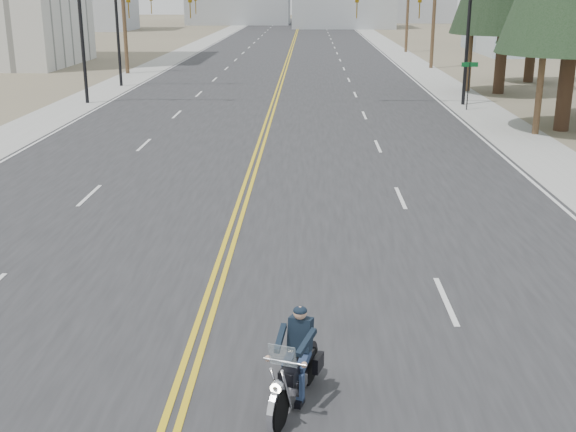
{
  "coord_description": "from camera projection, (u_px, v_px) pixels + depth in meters",
  "views": [
    {
      "loc": [
        2.05,
        -10.18,
        6.31
      ],
      "look_at": [
        1.61,
        4.91,
        1.6
      ],
      "focal_mm": 45.0,
      "sensor_mm": 36.0,
      "label": 1
    }
  ],
  "objects": [
    {
      "name": "traffic_mast_left",
      "position": [
        116.0,
        17.0,
        40.96
      ],
      "size": [
        7.1,
        0.26,
        7.0
      ],
      "color": "black",
      "rests_on": "ground"
    },
    {
      "name": "traffic_mast_far",
      "position": [
        141.0,
        14.0,
        48.62
      ],
      "size": [
        6.1,
        0.26,
        7.0
      ],
      "color": "black",
      "rests_on": "ground"
    },
    {
      "name": "sidewalk_left",
      "position": [
        185.0,
        52.0,
        78.76
      ],
      "size": [
        3.0,
        200.0,
        0.01
      ],
      "primitive_type": "cube",
      "color": "#A5A5A0",
      "rests_on": "ground"
    },
    {
      "name": "utility_pole_left",
      "position": [
        123.0,
        2.0,
        56.16
      ],
      "size": [
        2.2,
        0.3,
        10.5
      ],
      "color": "brown",
      "rests_on": "ground"
    },
    {
      "name": "street_sign",
      "position": [
        469.0,
        77.0,
        39.44
      ],
      "size": [
        0.9,
        0.06,
        2.62
      ],
      "color": "black",
      "rests_on": "ground"
    },
    {
      "name": "traffic_mast_right",
      "position": [
        433.0,
        17.0,
        40.47
      ],
      "size": [
        7.1,
        0.26,
        7.0
      ],
      "color": "black",
      "rests_on": "ground"
    },
    {
      "name": "utility_pole_c",
      "position": [
        474.0,
        1.0,
        45.86
      ],
      "size": [
        2.2,
        0.3,
        11.0
      ],
      "color": "brown",
      "rests_on": "ground"
    },
    {
      "name": "ground_plane",
      "position": [
        179.0,
        400.0,
        11.65
      ],
      "size": [
        400.0,
        400.0,
        0.0
      ],
      "primitive_type": "plane",
      "color": "#776D56",
      "rests_on": "ground"
    },
    {
      "name": "motorcyclist",
      "position": [
        294.0,
        360.0,
        11.28
      ],
      "size": [
        1.46,
        2.21,
        1.59
      ],
      "primitive_type": null,
      "rotation": [
        0.0,
        0.0,
        2.83
      ],
      "color": "black",
      "rests_on": "ground"
    },
    {
      "name": "sidewalk_right",
      "position": [
        396.0,
        52.0,
        78.12
      ],
      "size": [
        3.0,
        200.0,
        0.01
      ],
      "primitive_type": "cube",
      "color": "#A5A5A0",
      "rests_on": "ground"
    },
    {
      "name": "road",
      "position": [
        290.0,
        52.0,
        78.44
      ],
      "size": [
        20.0,
        200.0,
        0.01
      ],
      "primitive_type": "cube",
      "color": "#303033",
      "rests_on": "ground"
    }
  ]
}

